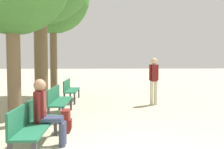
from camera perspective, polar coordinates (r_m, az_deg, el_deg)
bench_row_0 at (r=4.75m, az=-17.88°, el=-10.36°), size 0.45×1.70×0.82m
bench_row_1 at (r=7.26m, az=-12.27°, el=-5.51°), size 0.45×1.70×0.82m
bench_row_2 at (r=9.83m, az=-9.60°, el=-3.15°), size 0.45×1.70×0.82m
person_seated at (r=4.82m, az=-14.80°, el=-7.95°), size 0.58×0.33×1.25m
backpack at (r=5.71m, az=-10.40°, el=-10.45°), size 0.20×0.33×0.49m
pedestrian_near at (r=8.94m, az=9.53°, el=-0.80°), size 0.34×0.25×1.67m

